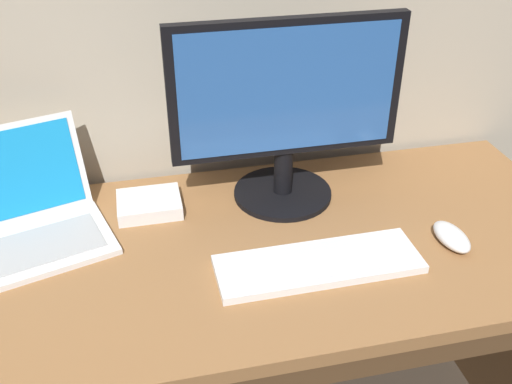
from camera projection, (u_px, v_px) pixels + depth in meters
name	position (u px, v px, depth m)	size (l,w,h in m)	color
desk	(227.00, 322.00, 1.44)	(1.74, 0.70, 0.76)	olive
laptop_white	(34.00, 221.00, 1.34)	(0.37, 0.37, 0.24)	white
external_monitor	(286.00, 108.00, 1.37)	(0.55, 0.25, 0.46)	black
wired_keyboard	(319.00, 264.00, 1.26)	(0.45, 0.15, 0.02)	white
computer_mouse	(452.00, 237.00, 1.33)	(0.06, 0.12, 0.04)	white
external_drive_box	(149.00, 204.00, 1.45)	(0.15, 0.13, 0.03)	silver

